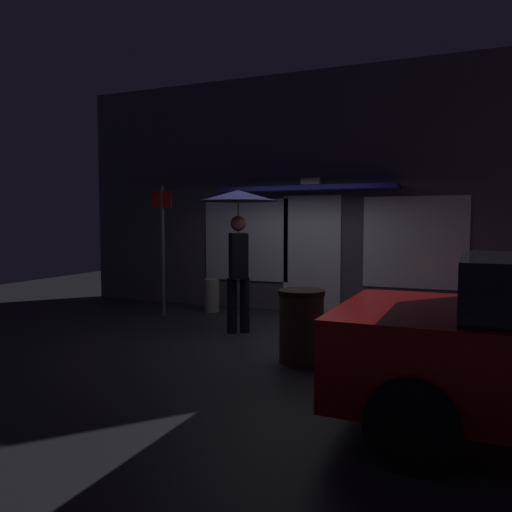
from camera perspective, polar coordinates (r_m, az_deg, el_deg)
The scene contains 6 objects.
ground_plane at distance 7.33m, azimuth 1.83°, elevation -9.43°, with size 18.00×18.00×0.00m, color #26262B.
building_facade at distance 9.38m, azimuth 6.83°, elevation 7.13°, with size 9.83×1.00×4.49m.
person_with_umbrella at distance 7.46m, azimuth -2.09°, elevation 4.08°, with size 1.20×1.20×2.18m.
street_sign_post at distance 8.99m, azimuth -10.82°, elevation 1.58°, with size 0.40×0.07×2.36m.
sidewalk_bollard at distance 9.36m, azimuth -5.17°, elevation -4.58°, with size 0.29×0.29×0.63m, color #9E998E.
trash_bin at distance 6.00m, azimuth 5.30°, elevation -8.11°, with size 0.56×0.56×0.88m.
Camera 1 is at (2.44, -6.70, 1.69)m, focal length 34.39 mm.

